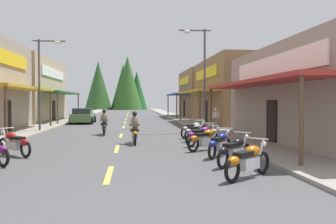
{
  "coord_description": "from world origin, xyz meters",
  "views": [
    {
      "loc": [
        0.64,
        -1.96,
        2.05
      ],
      "look_at": [
        3.33,
        23.78,
        1.24
      ],
      "focal_mm": 37.24,
      "sensor_mm": 36.0,
      "label": 1
    }
  ],
  "objects_px": {
    "streetlamp_left": "(44,72)",
    "motorcycle_parked_right_5": "(195,131)",
    "motorcycle_parked_right_6": "(194,129)",
    "motorcycle_parked_left_3": "(14,143)",
    "motorcycle_parked_right_1": "(235,150)",
    "pedestrian_by_shop": "(215,117)",
    "motorcycle_parked_right_3": "(205,139)",
    "rider_cruising_trailing": "(104,124)",
    "streetlamp_right": "(200,66)",
    "motorcycle_parked_right_2": "(220,144)",
    "parked_car_curbside": "(83,116)",
    "motorcycle_parked_right_0": "(248,160)",
    "rider_cruising_lead": "(135,130)",
    "motorcycle_parked_right_4": "(202,135)"
  },
  "relations": [
    {
      "from": "motorcycle_parked_right_0",
      "to": "motorcycle_parked_left_3",
      "type": "distance_m",
      "value": 8.72
    },
    {
      "from": "streetlamp_left",
      "to": "parked_car_curbside",
      "type": "distance_m",
      "value": 9.61
    },
    {
      "from": "motorcycle_parked_right_3",
      "to": "rider_cruising_lead",
      "type": "distance_m",
      "value": 3.9
    },
    {
      "from": "streetlamp_right",
      "to": "parked_car_curbside",
      "type": "relative_size",
      "value": 1.57
    },
    {
      "from": "motorcycle_parked_right_1",
      "to": "motorcycle_parked_right_3",
      "type": "height_order",
      "value": "same"
    },
    {
      "from": "streetlamp_left",
      "to": "motorcycle_parked_right_0",
      "type": "xyz_separation_m",
      "value": [
        8.81,
        -14.88,
        -3.5
      ]
    },
    {
      "from": "motorcycle_parked_right_6",
      "to": "streetlamp_left",
      "type": "bearing_deg",
      "value": 115.13
    },
    {
      "from": "motorcycle_parked_right_1",
      "to": "motorcycle_parked_left_3",
      "type": "height_order",
      "value": "same"
    },
    {
      "from": "motorcycle_parked_right_0",
      "to": "parked_car_curbside",
      "type": "relative_size",
      "value": 0.4
    },
    {
      "from": "rider_cruising_lead",
      "to": "parked_car_curbside",
      "type": "relative_size",
      "value": 0.5
    },
    {
      "from": "motorcycle_parked_right_0",
      "to": "motorcycle_parked_right_6",
      "type": "distance_m",
      "value": 10.24
    },
    {
      "from": "motorcycle_parked_right_4",
      "to": "pedestrian_by_shop",
      "type": "bearing_deg",
      "value": 36.78
    },
    {
      "from": "motorcycle_parked_right_2",
      "to": "motorcycle_parked_right_6",
      "type": "xyz_separation_m",
      "value": [
        0.23,
        6.65,
        0.0
      ]
    },
    {
      "from": "motorcycle_parked_right_0",
      "to": "streetlamp_right",
      "type": "bearing_deg",
      "value": 44.5
    },
    {
      "from": "streetlamp_right",
      "to": "motorcycle_parked_right_4",
      "type": "relative_size",
      "value": 3.78
    },
    {
      "from": "pedestrian_by_shop",
      "to": "streetlamp_right",
      "type": "bearing_deg",
      "value": -176.92
    },
    {
      "from": "parked_car_curbside",
      "to": "streetlamp_left",
      "type": "bearing_deg",
      "value": 171.09
    },
    {
      "from": "streetlamp_left",
      "to": "motorcycle_parked_right_5",
      "type": "relative_size",
      "value": 3.6
    },
    {
      "from": "rider_cruising_trailing",
      "to": "parked_car_curbside",
      "type": "xyz_separation_m",
      "value": [
        -2.81,
        11.31,
        0.03
      ]
    },
    {
      "from": "pedestrian_by_shop",
      "to": "motorcycle_parked_right_3",
      "type": "bearing_deg",
      "value": -152.16
    },
    {
      "from": "motorcycle_parked_right_3",
      "to": "parked_car_curbside",
      "type": "bearing_deg",
      "value": 75.29
    },
    {
      "from": "rider_cruising_trailing",
      "to": "rider_cruising_lead",
      "type": "bearing_deg",
      "value": -161.62
    },
    {
      "from": "motorcycle_parked_right_1",
      "to": "motorcycle_parked_left_3",
      "type": "relative_size",
      "value": 0.96
    },
    {
      "from": "streetlamp_left",
      "to": "motorcycle_parked_right_3",
      "type": "height_order",
      "value": "streetlamp_left"
    },
    {
      "from": "motorcycle_parked_right_5",
      "to": "motorcycle_parked_right_2",
      "type": "bearing_deg",
      "value": -140.16
    },
    {
      "from": "streetlamp_left",
      "to": "rider_cruising_lead",
      "type": "relative_size",
      "value": 2.86
    },
    {
      "from": "motorcycle_parked_right_6",
      "to": "motorcycle_parked_left_3",
      "type": "relative_size",
      "value": 1.05
    },
    {
      "from": "streetlamp_left",
      "to": "rider_cruising_trailing",
      "type": "distance_m",
      "value": 5.79
    },
    {
      "from": "motorcycle_parked_right_1",
      "to": "motorcycle_parked_right_4",
      "type": "bearing_deg",
      "value": 45.95
    },
    {
      "from": "streetlamp_left",
      "to": "motorcycle_parked_right_2",
      "type": "relative_size",
      "value": 3.41
    },
    {
      "from": "streetlamp_left",
      "to": "rider_cruising_trailing",
      "type": "xyz_separation_m",
      "value": [
        4.09,
        -2.38,
        -3.34
      ]
    },
    {
      "from": "pedestrian_by_shop",
      "to": "parked_car_curbside",
      "type": "distance_m",
      "value": 13.37
    },
    {
      "from": "streetlamp_right",
      "to": "motorcycle_parked_right_6",
      "type": "relative_size",
      "value": 3.89
    },
    {
      "from": "motorcycle_parked_right_3",
      "to": "rider_cruising_trailing",
      "type": "bearing_deg",
      "value": 86.16
    },
    {
      "from": "streetlamp_left",
      "to": "streetlamp_right",
      "type": "relative_size",
      "value": 0.9
    },
    {
      "from": "rider_cruising_trailing",
      "to": "streetlamp_right",
      "type": "bearing_deg",
      "value": -81.35
    },
    {
      "from": "motorcycle_parked_right_1",
      "to": "motorcycle_parked_left_3",
      "type": "bearing_deg",
      "value": 115.43
    },
    {
      "from": "motorcycle_parked_right_4",
      "to": "rider_cruising_lead",
      "type": "xyz_separation_m",
      "value": [
        -3.06,
        1.1,
        0.17
      ]
    },
    {
      "from": "motorcycle_parked_right_1",
      "to": "motorcycle_parked_right_5",
      "type": "distance_m",
      "value": 6.92
    },
    {
      "from": "motorcycle_parked_right_1",
      "to": "rider_cruising_trailing",
      "type": "relative_size",
      "value": 0.74
    },
    {
      "from": "motorcycle_parked_right_5",
      "to": "motorcycle_parked_right_6",
      "type": "xyz_separation_m",
      "value": [
        0.19,
        1.48,
        0.0
      ]
    },
    {
      "from": "streetlamp_right",
      "to": "motorcycle_parked_right_0",
      "type": "xyz_separation_m",
      "value": [
        -1.44,
        -13.75,
        -3.88
      ]
    },
    {
      "from": "motorcycle_parked_right_0",
      "to": "rider_cruising_trailing",
      "type": "xyz_separation_m",
      "value": [
        -4.72,
        12.5,
        0.17
      ]
    },
    {
      "from": "rider_cruising_trailing",
      "to": "pedestrian_by_shop",
      "type": "distance_m",
      "value": 8.13
    },
    {
      "from": "motorcycle_parked_right_1",
      "to": "rider_cruising_lead",
      "type": "height_order",
      "value": "rider_cruising_lead"
    },
    {
      "from": "motorcycle_parked_right_4",
      "to": "parked_car_curbside",
      "type": "height_order",
      "value": "parked_car_curbside"
    },
    {
      "from": "motorcycle_parked_left_3",
      "to": "pedestrian_by_shop",
      "type": "relative_size",
      "value": 1.05
    },
    {
      "from": "parked_car_curbside",
      "to": "pedestrian_by_shop",
      "type": "bearing_deg",
      "value": -129.71
    },
    {
      "from": "rider_cruising_trailing",
      "to": "motorcycle_parked_right_4",
      "type": "bearing_deg",
      "value": -142.59
    },
    {
      "from": "motorcycle_parked_right_5",
      "to": "rider_cruising_lead",
      "type": "relative_size",
      "value": 0.79
    }
  ]
}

